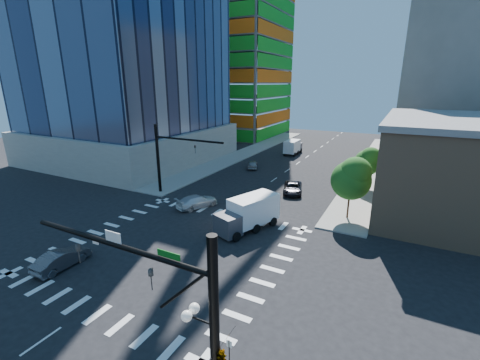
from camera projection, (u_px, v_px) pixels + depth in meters
The scene contains 17 objects.
ground at pixel (174, 249), 28.58m from camera, with size 160.00×160.00×0.00m, color black.
road_markings at pixel (174, 249), 28.58m from camera, with size 20.00×20.00×0.01m, color silver.
sidewalk_ne at pixel (373, 166), 57.00m from camera, with size 5.00×60.00×0.15m, color gray.
sidewalk_nw at pixel (247, 152), 68.03m from camera, with size 5.00×60.00×0.15m, color gray.
construction_building at pixel (234, 42), 86.09m from camera, with size 25.16×34.50×70.60m.
bg_building_ne at pixel (474, 84), 59.29m from camera, with size 24.00×30.00×28.00m, color slate.
signal_mast_se at pixel (195, 325), 12.68m from camera, with size 10.51×2.48×9.00m.
signal_mast_nw at pixel (167, 153), 41.15m from camera, with size 10.20×0.40×9.00m.
tree_south at pixel (352, 178), 33.45m from camera, with size 4.16×4.16×6.82m.
tree_north at pixel (368, 161), 43.71m from camera, with size 3.54×3.52×5.78m.
no_parking_sign at pixel (229, 354), 15.82m from camera, with size 0.30×0.06×2.20m.
car_nb_far at pixel (293, 188), 42.90m from camera, with size 2.38×5.16×1.43m, color black.
car_sb_near at pixel (197, 201), 37.97m from camera, with size 2.08×5.12×1.49m, color white.
car_sb_mid at pixel (253, 164), 55.26m from camera, with size 1.65×4.10×1.40m, color gray.
car_sb_cross at pixel (62, 259), 25.55m from camera, with size 1.56×4.48×1.48m, color #464549.
box_truck_near at pixel (246, 216), 31.90m from camera, with size 4.73×6.86×3.31m.
box_truck_far at pixel (293, 148), 66.38m from camera, with size 2.47×5.66×2.96m.
Camera 1 is at (17.00, -19.96, 14.20)m, focal length 24.00 mm.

